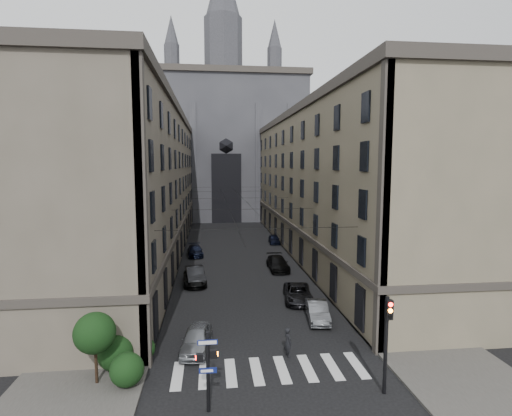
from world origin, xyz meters
name	(u,v)px	position (x,y,z in m)	size (l,w,h in m)	color
sidewalk_left	(156,254)	(-10.50, 36.00, 0.07)	(7.00, 80.00, 0.15)	#383533
sidewalk_right	(312,250)	(10.50, 36.00, 0.07)	(7.00, 80.00, 0.15)	#383533
zebra_crossing	(269,370)	(0.00, 5.00, 0.01)	(11.00, 3.20, 0.01)	beige
building_left	(131,184)	(-13.44, 36.00, 9.34)	(13.60, 60.60, 18.85)	#514A3E
building_right	(334,183)	(13.44, 36.00, 9.34)	(13.60, 60.60, 18.85)	#635B47
gothic_tower	(224,138)	(0.00, 74.96, 17.80)	(35.00, 23.00, 58.00)	#2D2D33
pedestrian_signal_left	(208,366)	(-3.51, 1.50, 2.32)	(1.02, 0.38, 4.00)	black
traffic_light_right	(387,333)	(5.60, 1.92, 3.29)	(0.34, 0.50, 5.20)	black
shrub_cluster	(113,348)	(-8.72, 5.01, 1.80)	(3.90, 4.40, 3.90)	black
tram_wires	(235,200)	(0.00, 35.63, 7.25)	(14.00, 60.00, 0.43)	black
car_left_near	(196,339)	(-4.28, 8.00, 0.75)	(1.78, 4.42, 1.50)	gray
car_left_midnear	(195,275)	(-4.90, 22.82, 0.81)	(1.72, 4.92, 1.62)	black
car_left_midfar	(195,278)	(-4.91, 22.18, 0.66)	(2.18, 4.73, 1.32)	black
car_left_far	(195,251)	(-5.32, 34.88, 0.67)	(1.87, 4.60, 1.34)	black
car_right_near	(317,311)	(4.75, 11.97, 0.71)	(1.50, 4.30, 1.42)	slate
car_right_midnear	(298,293)	(4.20, 16.36, 0.70)	(2.32, 5.04, 1.40)	black
car_right_midfar	(278,263)	(4.20, 26.75, 0.75)	(2.11, 5.18, 1.50)	black
car_right_far	(274,239)	(6.20, 41.78, 0.66)	(1.56, 3.87, 1.32)	black
pedestrian	(288,342)	(1.38, 6.54, 0.92)	(0.67, 0.44, 1.85)	black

